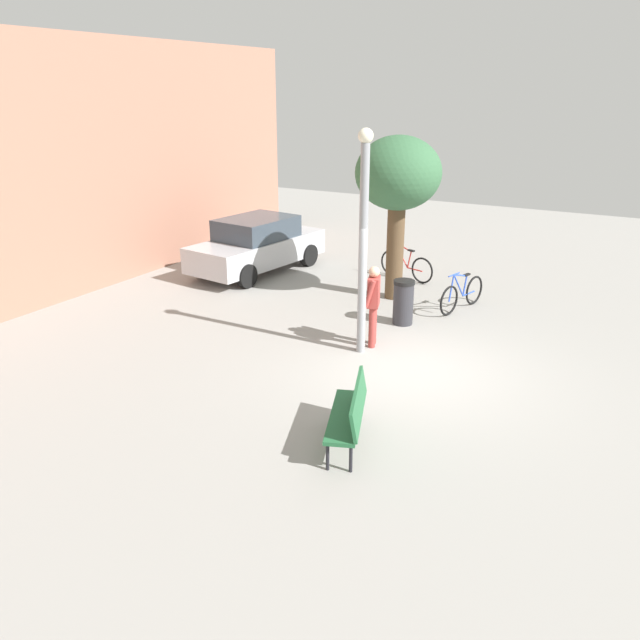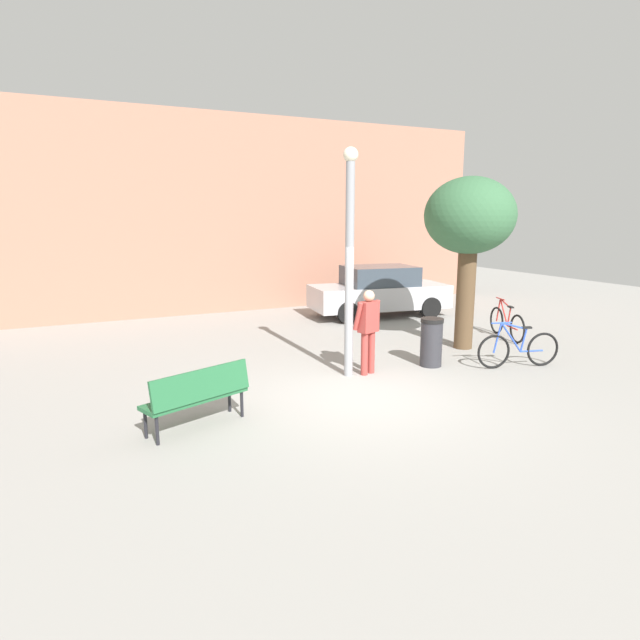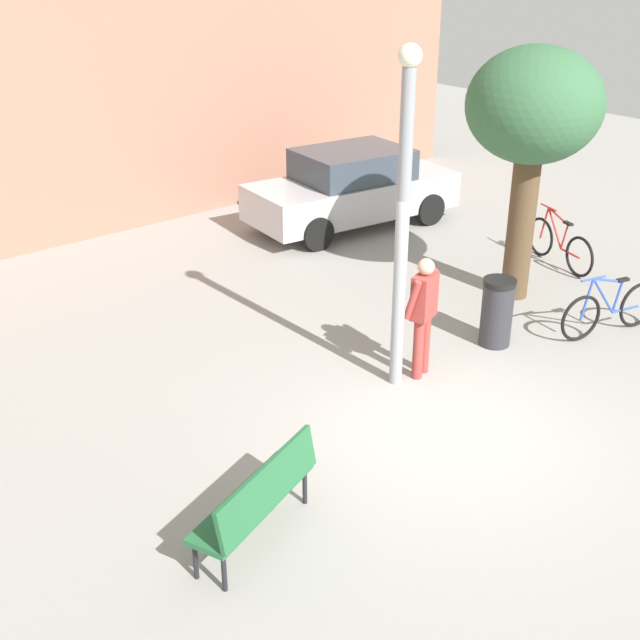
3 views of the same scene
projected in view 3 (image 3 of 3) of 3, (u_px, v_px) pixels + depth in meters
ground_plane at (450, 429)px, 9.85m from camera, size 36.00×36.00×0.00m
building_facade at (61, 66)px, 15.40m from camera, size 18.80×2.00×6.19m
lamppost at (403, 211)px, 9.86m from camera, size 0.28×0.28×4.30m
person_by_lamppost at (423, 309)px, 10.64m from camera, size 0.63×0.42×1.67m
park_bench at (259, 496)px, 7.82m from camera, size 1.66×1.00×0.92m
plaza_tree at (533, 112)px, 12.16m from camera, size 2.04×2.04×3.94m
bicycle_red at (559, 245)px, 14.49m from camera, size 0.59×1.74×0.97m
bicycle_blue at (610, 310)px, 12.01m from camera, size 1.76×0.51×0.97m
parked_car_silver at (352, 188)px, 16.28m from camera, size 4.38×2.22×1.55m
trash_bin at (497, 312)px, 11.66m from camera, size 0.47×0.47×1.00m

